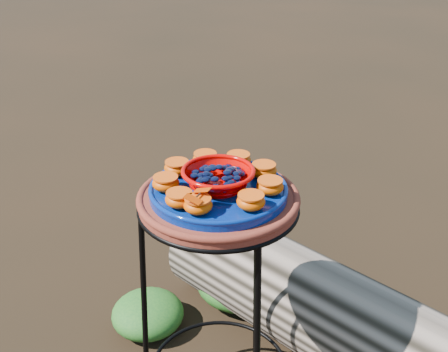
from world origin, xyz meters
The scene contains 17 objects.
plant_stand centered at (0.00, 0.00, 0.35)m, with size 0.44×0.44×0.70m, color black, non-canonical shape.
terracotta_saucer centered at (0.00, 0.00, 0.72)m, with size 0.39×0.39×0.03m, color maroon.
cobalt_plate centered at (0.00, 0.00, 0.74)m, with size 0.34×0.34×0.02m, color #051650.
red_bowl centered at (0.00, 0.00, 0.78)m, with size 0.17×0.17×0.05m, color #C50200, non-canonical shape.
glass_gems centered at (0.00, 0.00, 0.81)m, with size 0.13×0.13×0.02m, color black, non-canonical shape.
orange_half_0 centered at (0.03, -0.12, 0.77)m, with size 0.07×0.07×0.04m, color #D43600.
orange_half_1 centered at (0.12, -0.05, 0.77)m, with size 0.07×0.07×0.04m, color #D43600.
orange_half_2 centered at (0.12, 0.04, 0.77)m, with size 0.07×0.07×0.04m, color #D43600.
orange_half_3 centered at (0.07, 0.11, 0.77)m, with size 0.07×0.07×0.04m, color #D43600.
orange_half_4 centered at (-0.02, 0.13, 0.77)m, with size 0.07×0.07×0.04m, color #D43600.
orange_half_5 centered at (-0.10, 0.08, 0.77)m, with size 0.07×0.07×0.04m, color #D43600.
orange_half_6 centered at (-0.13, 0.00, 0.77)m, with size 0.07×0.07×0.04m, color #D43600.
orange_half_7 centered at (-0.10, -0.08, 0.77)m, with size 0.07×0.07×0.04m, color #D43600.
orange_half_8 centered at (-0.02, -0.12, 0.77)m, with size 0.07×0.07×0.04m, color #D43600.
butterfly centered at (0.03, -0.12, 0.80)m, with size 0.08×0.05×0.01m, color #B83000, non-canonical shape.
foliage_left centered at (-0.40, 0.15, 0.06)m, with size 0.26×0.26×0.13m, color #174819.
foliage_back centered at (-0.21, 0.48, 0.08)m, with size 0.34×0.34×0.17m, color #174819.
Camera 1 is at (0.66, -1.01, 1.40)m, focal length 45.00 mm.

